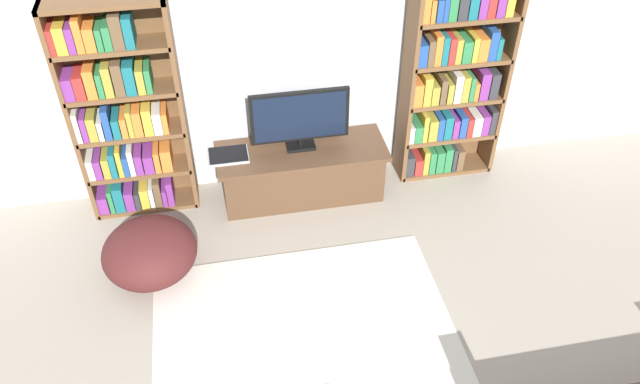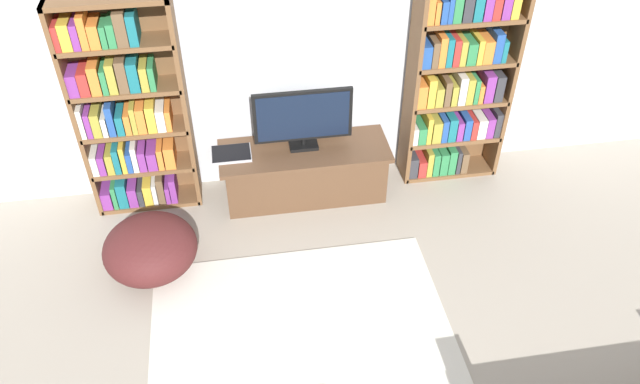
{
  "view_description": "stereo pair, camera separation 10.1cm",
  "coord_description": "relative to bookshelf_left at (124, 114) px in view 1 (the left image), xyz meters",
  "views": [
    {
      "loc": [
        -0.64,
        -0.28,
        3.59
      ],
      "look_at": [
        0.0,
        3.07,
        0.7
      ],
      "focal_mm": 35.0,
      "sensor_mm": 36.0,
      "label": 1
    },
    {
      "loc": [
        -0.54,
        -0.29,
        3.59
      ],
      "look_at": [
        0.0,
        3.07,
        0.7
      ],
      "focal_mm": 35.0,
      "sensor_mm": 36.0,
      "label": 2
    }
  ],
  "objects": [
    {
      "name": "wall_back",
      "position": [
        1.37,
        0.18,
        0.4
      ],
      "size": [
        8.8,
        0.06,
        2.6
      ],
      "color": "silver",
      "rests_on": "ground_plane"
    },
    {
      "name": "bookshelf_left",
      "position": [
        0.0,
        0.0,
        0.0
      ],
      "size": [
        0.87,
        0.3,
        1.85
      ],
      "color": "brown",
      "rests_on": "ground_plane"
    },
    {
      "name": "bookshelf_right",
      "position": [
        2.69,
        -0.0,
        0.02
      ],
      "size": [
        0.87,
        0.3,
        1.85
      ],
      "color": "brown",
      "rests_on": "ground_plane"
    },
    {
      "name": "tv_stand",
      "position": [
        1.37,
        -0.14,
        -0.66
      ],
      "size": [
        1.44,
        0.53,
        0.48
      ],
      "color": "brown",
      "rests_on": "ground_plane"
    },
    {
      "name": "television",
      "position": [
        1.37,
        -0.1,
        -0.14
      ],
      "size": [
        0.82,
        0.16,
        0.54
      ],
      "color": "black",
      "rests_on": "tv_stand"
    },
    {
      "name": "laptop",
      "position": [
        0.76,
        -0.13,
        -0.41
      ],
      "size": [
        0.33,
        0.25,
        0.03
      ],
      "color": "#B7B7BC",
      "rests_on": "tv_stand"
    },
    {
      "name": "area_rug",
      "position": [
        1.13,
        -1.81,
        -0.9
      ],
      "size": [
        2.09,
        1.87,
        0.02
      ],
      "color": "beige",
      "rests_on": "ground_plane"
    },
    {
      "name": "beanbag_ottoman",
      "position": [
        0.09,
        -0.86,
        -0.69
      ],
      "size": [
        0.71,
        0.71,
        0.43
      ],
      "primitive_type": "ellipsoid",
      "color": "#4C1E1E",
      "rests_on": "ground_plane"
    }
  ]
}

